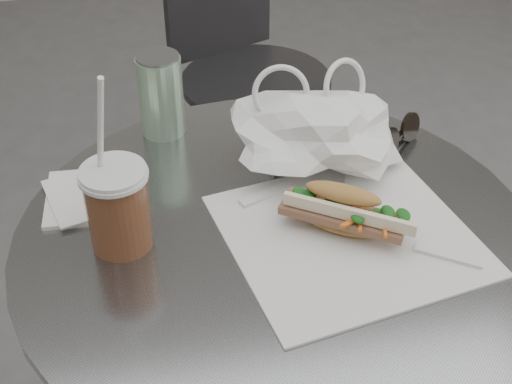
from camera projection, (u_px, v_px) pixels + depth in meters
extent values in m
cylinder|color=slate|center=(276.00, 236.00, 1.04)|extent=(0.76, 0.76, 0.02)
cylinder|color=#2D2D2F|center=(256.00, 215.00, 2.20)|extent=(0.36, 0.36, 0.02)
cylinder|color=#2D2D2F|center=(256.00, 155.00, 2.06)|extent=(0.06, 0.06, 0.48)
cylinder|color=#2D2D2F|center=(256.00, 82.00, 1.91)|extent=(0.40, 0.40, 0.02)
cube|color=#2D2D2F|center=(219.00, 5.00, 1.95)|extent=(0.31, 0.14, 0.28)
cube|color=white|center=(348.00, 235.00, 1.02)|extent=(0.39, 0.37, 0.00)
ellipsoid|color=#A7793F|center=(342.00, 225.00, 1.02)|extent=(0.23, 0.19, 0.02)
cube|color=brown|center=(343.00, 215.00, 1.01)|extent=(0.18, 0.14, 0.01)
ellipsoid|color=#A7793F|center=(343.00, 197.00, 1.00)|extent=(0.23, 0.19, 0.04)
cylinder|color=brown|center=(119.00, 211.00, 0.98)|extent=(0.09, 0.09, 0.12)
cylinder|color=silver|center=(113.00, 174.00, 0.94)|extent=(0.09, 0.09, 0.01)
cylinder|color=white|center=(100.00, 144.00, 0.91)|extent=(0.04, 0.06, 0.22)
cylinder|color=black|center=(389.00, 142.00, 1.17)|extent=(0.05, 0.04, 0.05)
cylinder|color=black|center=(410.00, 127.00, 1.21)|extent=(0.05, 0.04, 0.05)
cube|color=black|center=(399.00, 138.00, 1.19)|extent=(0.02, 0.01, 0.00)
cube|color=white|center=(92.00, 196.00, 1.09)|extent=(0.15, 0.15, 0.01)
cube|color=white|center=(91.00, 193.00, 1.09)|extent=(0.15, 0.15, 0.00)
cylinder|color=#63AA6A|center=(161.00, 96.00, 1.20)|extent=(0.08, 0.08, 0.14)
cylinder|color=slate|center=(157.00, 57.00, 1.16)|extent=(0.07, 0.07, 0.00)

